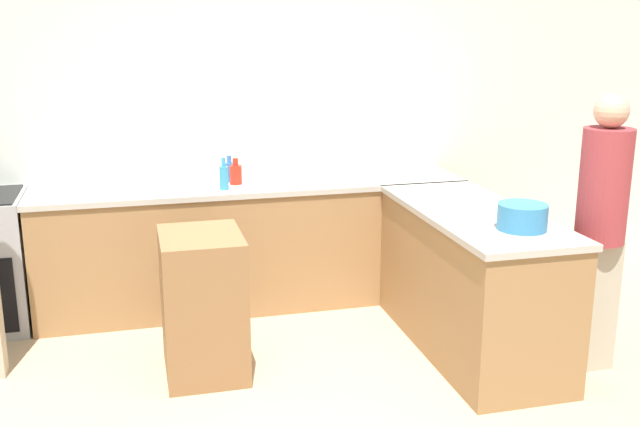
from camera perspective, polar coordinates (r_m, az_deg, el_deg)
ground_plane at (r=4.23m, az=-0.93°, el=-15.25°), size 14.00×14.00×0.00m
wall_back at (r=5.81m, az=-5.93°, el=7.12°), size 8.00×0.06×2.70m
counter_back at (r=5.65m, az=-5.15°, el=-2.26°), size 3.16×0.69×0.93m
counter_peninsula at (r=4.95m, az=11.43°, el=-4.99°), size 0.69×1.69×0.93m
island_table at (r=4.59m, az=-8.89°, el=-6.84°), size 0.48×0.59×0.88m
mixing_bowl at (r=4.43m, az=15.16°, el=-0.24°), size 0.28×0.28×0.15m
water_bottle_blue at (r=5.57m, az=-6.91°, el=3.21°), size 0.07×0.07×0.20m
vinegar_bottle_clear at (r=5.68m, az=-5.29°, el=3.94°), size 0.06×0.06×0.31m
dish_soap_bottle at (r=5.32m, az=-7.34°, el=2.78°), size 0.06×0.06×0.23m
hot_sauce_bottle at (r=5.49m, az=-6.44°, el=3.02°), size 0.09×0.09×0.19m
person_at_peninsula at (r=4.75m, az=20.59°, el=-0.62°), size 0.29×0.29×1.69m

